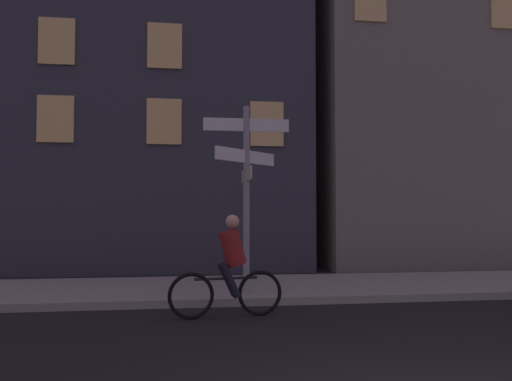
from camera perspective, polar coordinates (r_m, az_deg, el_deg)
The scene contains 5 objects.
sidewalk_kerb at distance 10.77m, azimuth 3.39°, elevation -10.84°, with size 40.00×3.18×0.14m, color gray.
signpost at distance 9.50m, azimuth -1.09°, elevation 1.23°, with size 1.62×1.41×3.50m.
cyclist at distance 8.08m, azimuth -3.02°, elevation -8.86°, with size 1.82×0.37×1.61m.
building_left_block at distance 18.24m, azimuth -14.06°, elevation 13.16°, with size 10.88×8.26×13.02m.
building_right_block at distance 19.40m, azimuth 20.87°, elevation 13.72°, with size 10.10×6.35×13.94m.
Camera 1 is at (-2.08, -3.42, 1.67)m, focal length 35.58 mm.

